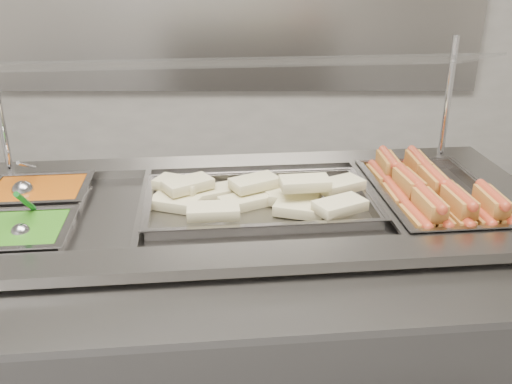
{
  "coord_description": "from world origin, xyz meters",
  "views": [
    {
      "loc": [
        0.11,
        -1.13,
        1.42
      ],
      "look_at": [
        0.12,
        0.3,
        0.81
      ],
      "focal_mm": 40.0,
      "sensor_mm": 36.0,
      "label": 1
    }
  ],
  "objects_px": {
    "steam_counter": "(241,320)",
    "serving_spoon": "(22,227)",
    "sneeze_guard": "(234,68)",
    "pan_wraps": "(259,206)",
    "pan_hotdogs": "(433,203)",
    "ladle": "(23,190)"
  },
  "relations": [
    {
      "from": "serving_spoon",
      "to": "steam_counter",
      "type": "bearing_deg",
      "value": 19.44
    },
    {
      "from": "pan_hotdogs",
      "to": "sneeze_guard",
      "type": "bearing_deg",
      "value": 166.46
    },
    {
      "from": "steam_counter",
      "to": "pan_wraps",
      "type": "relative_size",
      "value": 2.73
    },
    {
      "from": "steam_counter",
      "to": "pan_wraps",
      "type": "distance_m",
      "value": 0.38
    },
    {
      "from": "sneeze_guard",
      "to": "pan_wraps",
      "type": "relative_size",
      "value": 2.33
    },
    {
      "from": "steam_counter",
      "to": "serving_spoon",
      "type": "xyz_separation_m",
      "value": [
        -0.53,
        -0.19,
        0.41
      ]
    },
    {
      "from": "steam_counter",
      "to": "pan_hotdogs",
      "type": "height_order",
      "value": "pan_hotdogs"
    },
    {
      "from": "pan_hotdogs",
      "to": "ladle",
      "type": "relative_size",
      "value": 2.92
    },
    {
      "from": "sneeze_guard",
      "to": "serving_spoon",
      "type": "bearing_deg",
      "value": -143.33
    },
    {
      "from": "sneeze_guard",
      "to": "pan_wraps",
      "type": "distance_m",
      "value": 0.4
    },
    {
      "from": "steam_counter",
      "to": "serving_spoon",
      "type": "bearing_deg",
      "value": -160.56
    },
    {
      "from": "pan_hotdogs",
      "to": "ladle",
      "type": "xyz_separation_m",
      "value": [
        -1.16,
        -0.0,
        0.04
      ]
    },
    {
      "from": "ladle",
      "to": "serving_spoon",
      "type": "height_order",
      "value": "serving_spoon"
    },
    {
      "from": "sneeze_guard",
      "to": "pan_hotdogs",
      "type": "height_order",
      "value": "sneeze_guard"
    },
    {
      "from": "pan_hotdogs",
      "to": "pan_wraps",
      "type": "xyz_separation_m",
      "value": [
        -0.5,
        -0.05,
        0.01
      ]
    },
    {
      "from": "pan_wraps",
      "to": "ladle",
      "type": "relative_size",
      "value": 3.6
    },
    {
      "from": "pan_wraps",
      "to": "serving_spoon",
      "type": "distance_m",
      "value": 0.61
    },
    {
      "from": "steam_counter",
      "to": "ladle",
      "type": "height_order",
      "value": "ladle"
    },
    {
      "from": "serving_spoon",
      "to": "pan_hotdogs",
      "type": "bearing_deg",
      "value": 12.63
    },
    {
      "from": "pan_wraps",
      "to": "pan_hotdogs",
      "type": "bearing_deg",
      "value": 5.74
    },
    {
      "from": "pan_hotdogs",
      "to": "pan_wraps",
      "type": "height_order",
      "value": "same"
    },
    {
      "from": "pan_wraps",
      "to": "serving_spoon",
      "type": "xyz_separation_m",
      "value": [
        -0.58,
        -0.19,
        0.03
      ]
    }
  ]
}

